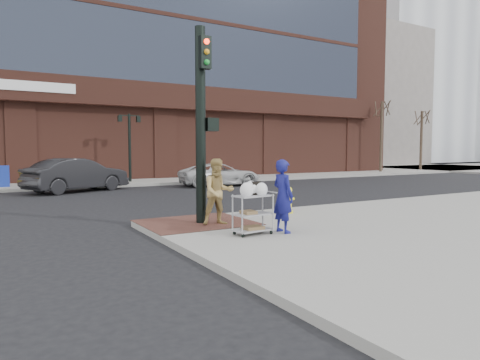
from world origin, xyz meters
TOP-DOWN VIEW (x-y plane):
  - ground at (0.00, 0.00)m, footprint 220.00×220.00m
  - sidewalk_far at (12.50, 32.00)m, footprint 65.00×36.00m
  - brick_curb_ramp at (-0.60, 0.90)m, footprint 2.80×2.40m
  - bank_building at (5.00, 31.00)m, footprint 42.00×26.00m
  - filler_block at (40.00, 38.00)m, footprint 14.00×20.00m
  - bare_tree_a at (24.00, 16.50)m, footprint 1.80×1.80m
  - bare_tree_b at (30.00, 17.00)m, footprint 1.80×1.80m
  - lamp_post at (2.00, 16.00)m, footprint 1.32×0.22m
  - traffic_signal_pole at (-0.48, 0.77)m, footprint 0.61×0.51m
  - woman_blue at (0.57, -1.31)m, footprint 0.44×0.64m
  - pedestrian_tan at (-0.25, 0.32)m, footprint 0.91×0.77m
  - sedan_dark at (-1.55, 12.70)m, footprint 5.22×3.59m
  - minivan_white at (6.02, 12.15)m, footprint 4.78×2.55m
  - utility_cart at (-0.15, -1.16)m, footprint 0.92×0.59m
  - fire_hydrant at (2.51, 1.04)m, footprint 0.37×0.26m
  - newsbox_blue at (-4.58, 15.66)m, footprint 0.46×0.41m

SIDE VIEW (x-z plane):
  - ground at x=0.00m, z-range 0.00..0.00m
  - sidewalk_far at x=12.50m, z-range 0.00..0.15m
  - brick_curb_ramp at x=-0.60m, z-range 0.15..0.16m
  - fire_hydrant at x=2.51m, z-range 0.16..0.95m
  - minivan_white at x=6.02m, z-range 0.00..1.28m
  - utility_cart at x=-0.15m, z-range 0.09..1.29m
  - newsbox_blue at x=-4.58m, z-range 0.15..1.24m
  - sedan_dark at x=-1.55m, z-range 0.00..1.63m
  - pedestrian_tan at x=-0.25m, z-range 0.15..1.83m
  - woman_blue at x=0.57m, z-range 0.15..1.83m
  - lamp_post at x=2.00m, z-range 0.62..4.62m
  - traffic_signal_pole at x=-0.48m, z-range 0.33..5.33m
  - bare_tree_b at x=30.00m, z-range 2.44..9.14m
  - bare_tree_a at x=24.00m, z-range 2.67..9.87m
  - filler_block at x=40.00m, z-range 0.00..18.00m
  - bank_building at x=5.00m, z-range 0.15..28.15m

